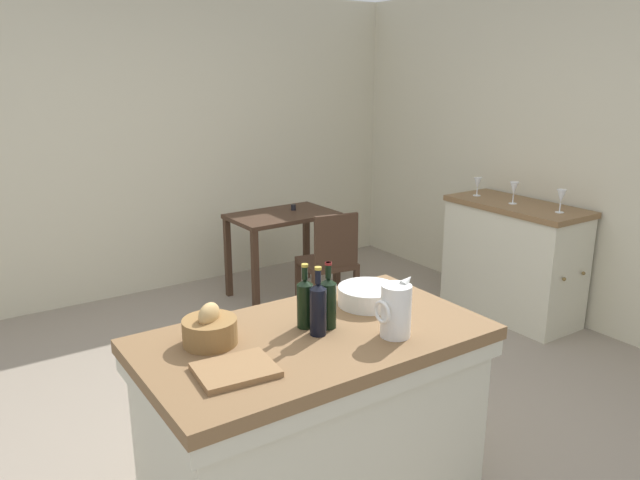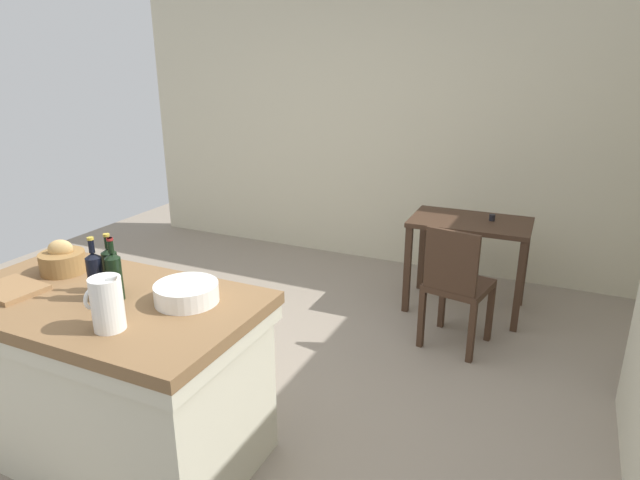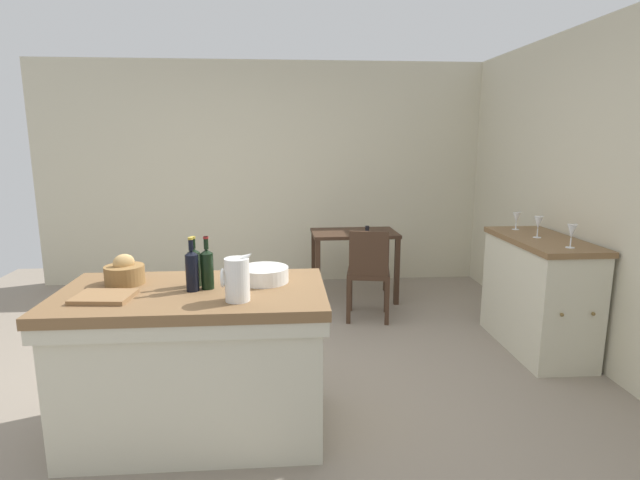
{
  "view_description": "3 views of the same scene",
  "coord_description": "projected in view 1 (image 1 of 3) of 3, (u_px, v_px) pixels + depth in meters",
  "views": [
    {
      "loc": [
        -1.68,
        -2.72,
        2.0
      ],
      "look_at": [
        0.54,
        0.58,
        0.85
      ],
      "focal_mm": 34.54,
      "sensor_mm": 36.0,
      "label": 1
    },
    {
      "loc": [
        1.57,
        -2.37,
        1.97
      ],
      "look_at": [
        0.32,
        0.35,
        0.94
      ],
      "focal_mm": 30.67,
      "sensor_mm": 36.0,
      "label": 2
    },
    {
      "loc": [
        0.17,
        -3.45,
        1.71
      ],
      "look_at": [
        0.47,
        0.44,
        0.93
      ],
      "focal_mm": 28.16,
      "sensor_mm": 36.0,
      "label": 3
    }
  ],
  "objects": [
    {
      "name": "ground_plane",
      "position": [
        299.0,
        416.0,
        3.62
      ],
      "size": [
        6.76,
        6.76,
        0.0
      ],
      "primitive_type": "plane",
      "color": "gray"
    },
    {
      "name": "wall_back",
      "position": [
        139.0,
        147.0,
        5.34
      ],
      "size": [
        5.32,
        0.12,
        2.6
      ],
      "primitive_type": "cube",
      "color": "beige",
      "rests_on": "ground"
    },
    {
      "name": "wall_right",
      "position": [
        589.0,
        159.0,
        4.65
      ],
      "size": [
        0.12,
        5.2,
        2.6
      ],
      "primitive_type": "cube",
      "color": "beige",
      "rests_on": "ground"
    },
    {
      "name": "island_table",
      "position": [
        314.0,
        415.0,
        2.76
      ],
      "size": [
        1.5,
        0.84,
        0.88
      ],
      "color": "brown",
      "rests_on": "ground"
    },
    {
      "name": "side_cabinet",
      "position": [
        513.0,
        260.0,
        4.98
      ],
      "size": [
        0.52,
        1.13,
        0.94
      ],
      "color": "brown",
      "rests_on": "ground"
    },
    {
      "name": "writing_desk",
      "position": [
        282.0,
        227.0,
        5.37
      ],
      "size": [
        0.91,
        0.58,
        0.79
      ],
      "color": "#3D281C",
      "rests_on": "ground"
    },
    {
      "name": "wooden_chair",
      "position": [
        330.0,
        261.0,
        4.9
      ],
      "size": [
        0.47,
        0.47,
        0.89
      ],
      "color": "#3D281C",
      "rests_on": "ground"
    },
    {
      "name": "pitcher",
      "position": [
        396.0,
        310.0,
        2.59
      ],
      "size": [
        0.17,
        0.13,
        0.27
      ],
      "color": "white",
      "rests_on": "island_table"
    },
    {
      "name": "wash_bowl",
      "position": [
        368.0,
        296.0,
        2.96
      ],
      "size": [
        0.29,
        0.29,
        0.09
      ],
      "primitive_type": "cylinder",
      "color": "white",
      "rests_on": "island_table"
    },
    {
      "name": "bread_basket",
      "position": [
        210.0,
        329.0,
        2.53
      ],
      "size": [
        0.23,
        0.23,
        0.18
      ],
      "color": "olive",
      "rests_on": "island_table"
    },
    {
      "name": "cutting_board",
      "position": [
        236.0,
        370.0,
        2.31
      ],
      "size": [
        0.31,
        0.26,
        0.02
      ],
      "primitive_type": "cube",
      "rotation": [
        0.0,
        0.0,
        -0.1
      ],
      "color": "olive",
      "rests_on": "island_table"
    },
    {
      "name": "wine_bottle_dark",
      "position": [
        328.0,
        301.0,
        2.68
      ],
      "size": [
        0.07,
        0.07,
        0.3
      ],
      "color": "black",
      "rests_on": "island_table"
    },
    {
      "name": "wine_bottle_amber",
      "position": [
        305.0,
        302.0,
        2.68
      ],
      "size": [
        0.07,
        0.07,
        0.29
      ],
      "color": "black",
      "rests_on": "island_table"
    },
    {
      "name": "wine_bottle_green",
      "position": [
        318.0,
        308.0,
        2.61
      ],
      "size": [
        0.07,
        0.07,
        0.3
      ],
      "color": "black",
      "rests_on": "island_table"
    },
    {
      "name": "wine_glass_far_left",
      "position": [
        561.0,
        197.0,
        4.52
      ],
      "size": [
        0.07,
        0.07,
        0.17
      ],
      "color": "white",
      "rests_on": "side_cabinet"
    },
    {
      "name": "wine_glass_left",
      "position": [
        514.0,
        189.0,
        4.81
      ],
      "size": [
        0.07,
        0.07,
        0.17
      ],
      "color": "white",
      "rests_on": "side_cabinet"
    },
    {
      "name": "wine_glass_middle",
      "position": [
        478.0,
        183.0,
        5.1
      ],
      "size": [
        0.07,
        0.07,
        0.15
      ],
      "color": "white",
      "rests_on": "side_cabinet"
    }
  ]
}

